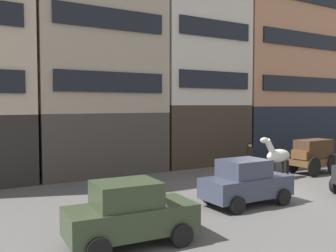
{
  "coord_description": "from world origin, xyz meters",
  "views": [
    {
      "loc": [
        -12.58,
        -12.08,
        3.99
      ],
      "look_at": [
        -4.02,
        2.02,
        3.06
      ],
      "focal_mm": 40.24,
      "sensor_mm": 36.0,
      "label": 1
    }
  ],
  "objects": [
    {
      "name": "ground_plane",
      "position": [
        0.0,
        0.0,
        0.0
      ],
      "size": [
        120.0,
        120.0,
        0.0
      ],
      "primitive_type": "plane",
      "color": "#4C4947"
    },
    {
      "name": "building_center_left",
      "position": [
        -4.6,
        10.09,
        7.13
      ],
      "size": [
        7.92,
        6.72,
        14.17
      ],
      "color": "#38332D",
      "rests_on": "ground_plane"
    },
    {
      "name": "building_center_right",
      "position": [
        2.51,
        10.09,
        8.73
      ],
      "size": [
        7.0,
        6.72,
        17.37
      ],
      "color": "#33281E",
      "rests_on": "ground_plane"
    },
    {
      "name": "building_far_right",
      "position": [
        10.87,
        10.09,
        8.88
      ],
      "size": [
        10.41,
        6.72,
        17.69
      ],
      "color": "black",
      "rests_on": "ground_plane"
    },
    {
      "name": "cargo_wagon",
      "position": [
        5.86,
        2.08,
        1.15
      ],
      "size": [
        2.95,
        1.61,
        1.98
      ],
      "color": "brown",
      "rests_on": "ground_plane"
    },
    {
      "name": "draft_horse",
      "position": [
        2.91,
        2.08,
        1.27
      ],
      "size": [
        2.35,
        0.66,
        2.3
      ],
      "color": "beige",
      "rests_on": "ground_plane"
    },
    {
      "name": "sedan_dark",
      "position": [
        -2.22,
        -1.01,
        0.91
      ],
      "size": [
        3.71,
        1.88,
        1.83
      ],
      "color": "#333847",
      "rests_on": "ground_plane"
    },
    {
      "name": "sedan_light",
      "position": [
        -8.03,
        -2.49,
        0.91
      ],
      "size": [
        3.81,
        2.09,
        1.83
      ],
      "color": "#2D3823",
      "rests_on": "ground_plane"
    },
    {
      "name": "pedestrian_officer",
      "position": [
        3.03,
        4.3,
        0.98
      ],
      "size": [
        0.38,
        0.38,
        1.79
      ],
      "color": "black",
      "rests_on": "ground_plane"
    }
  ]
}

